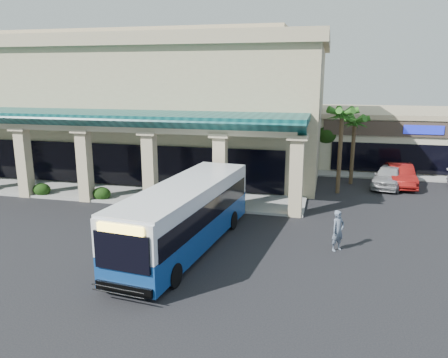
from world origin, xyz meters
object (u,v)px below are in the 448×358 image
(pedestrian, at_px, (338,231))
(transit_bus, at_px, (186,217))
(car_white, at_px, (400,175))
(car_silver, at_px, (389,176))

(pedestrian, bearing_deg, transit_bus, 145.46)
(transit_bus, relative_size, car_white, 2.28)
(car_silver, height_order, car_white, car_silver)
(transit_bus, xyz_separation_m, car_white, (11.59, 15.13, -0.76))
(pedestrian, relative_size, car_white, 0.39)
(pedestrian, distance_m, car_white, 14.45)
(car_white, bearing_deg, transit_bus, -129.21)
(transit_bus, height_order, car_silver, transit_bus)
(pedestrian, bearing_deg, car_white, 24.95)
(transit_bus, bearing_deg, car_silver, 59.94)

